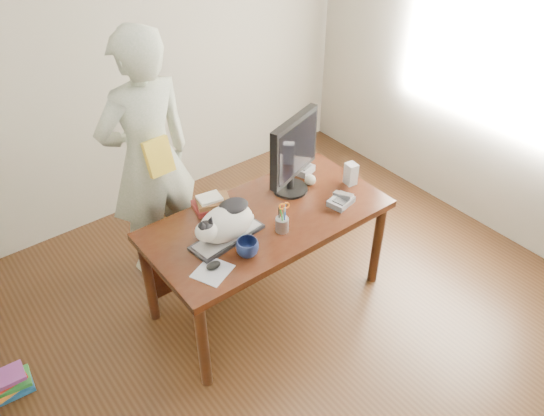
{
  "coord_description": "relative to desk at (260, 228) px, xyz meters",
  "views": [
    {
      "loc": [
        -1.65,
        -1.57,
        2.87
      ],
      "look_at": [
        0.0,
        0.55,
        0.85
      ],
      "focal_mm": 35.0,
      "sensor_mm": 36.0,
      "label": 1
    }
  ],
  "objects": [
    {
      "name": "calculator",
      "position": [
        0.52,
        0.21,
        0.17
      ],
      "size": [
        0.18,
        0.22,
        0.06
      ],
      "rotation": [
        0.0,
        0.0,
        0.29
      ],
      "color": "slate",
      "rests_on": "desk"
    },
    {
      "name": "baseball",
      "position": [
        0.46,
        0.03,
        0.19
      ],
      "size": [
        0.08,
        0.08,
        0.08
      ],
      "rotation": [
        0.0,
        0.0,
        -0.04
      ],
      "color": "silver",
      "rests_on": "desk"
    },
    {
      "name": "cat",
      "position": [
        -0.35,
        -0.11,
        0.28
      ],
      "size": [
        0.47,
        0.28,
        0.27
      ],
      "rotation": [
        0.0,
        0.0,
        0.14
      ],
      "color": "silver",
      "rests_on": "keyboard"
    },
    {
      "name": "room",
      "position": [
        0.0,
        -0.68,
        0.75
      ],
      "size": [
        4.5,
        4.5,
        4.5
      ],
      "color": "black",
      "rests_on": "ground"
    },
    {
      "name": "desk",
      "position": [
        0.0,
        0.0,
        0.0
      ],
      "size": [
        1.6,
        0.8,
        0.75
      ],
      "color": "black",
      "rests_on": "ground"
    },
    {
      "name": "mouse",
      "position": [
        -0.54,
        -0.27,
        0.17
      ],
      "size": [
        0.11,
        0.09,
        0.04
      ],
      "rotation": [
        0.0,
        0.0,
        0.42
      ],
      "color": "black",
      "rests_on": "mousepad"
    },
    {
      "name": "person",
      "position": [
        -0.41,
        0.73,
        0.34
      ],
      "size": [
        0.71,
        0.49,
        1.88
      ],
      "primitive_type": "imported",
      "rotation": [
        0.0,
        0.0,
        3.2
      ],
      "color": "silver",
      "rests_on": "ground"
    },
    {
      "name": "monitor",
      "position": [
        0.32,
        0.04,
        0.46
      ],
      "size": [
        0.49,
        0.31,
        0.56
      ],
      "rotation": [
        0.0,
        0.0,
        0.33
      ],
      "color": "black",
      "rests_on": "desk"
    },
    {
      "name": "held_book",
      "position": [
        -0.41,
        0.56,
        0.45
      ],
      "size": [
        0.18,
        0.12,
        0.25
      ],
      "rotation": [
        0.0,
        0.0,
        0.06
      ],
      "color": "yellow",
      "rests_on": "person"
    },
    {
      "name": "phone",
      "position": [
        0.48,
        -0.27,
        0.17
      ],
      "size": [
        0.19,
        0.17,
        0.08
      ],
      "rotation": [
        0.0,
        0.0,
        0.22
      ],
      "color": "slate",
      "rests_on": "desk"
    },
    {
      "name": "speaker",
      "position": [
        0.7,
        -0.13,
        0.23
      ],
      "size": [
        0.08,
        0.09,
        0.16
      ],
      "rotation": [
        0.0,
        0.0,
        -0.13
      ],
      "color": "#B0B0B3",
      "rests_on": "desk"
    },
    {
      "name": "pen_cup",
      "position": [
        -0.01,
        -0.25,
        0.21
      ],
      "size": [
        0.1,
        0.1,
        0.21
      ],
      "rotation": [
        0.0,
        0.0,
        -0.27
      ],
      "color": "gray",
      "rests_on": "desk"
    },
    {
      "name": "coffee_mug",
      "position": [
        -0.32,
        -0.3,
        0.2
      ],
      "size": [
        0.19,
        0.19,
        0.11
      ],
      "primitive_type": "imported",
      "rotation": [
        0.0,
        0.0,
        0.89
      ],
      "color": "#0E1638",
      "rests_on": "desk"
    },
    {
      "name": "keyboard",
      "position": [
        -0.33,
        -0.1,
        0.16
      ],
      "size": [
        0.5,
        0.25,
        0.03
      ],
      "rotation": [
        0.0,
        0.0,
        0.14
      ],
      "color": "black",
      "rests_on": "desk"
    },
    {
      "name": "book_pile_b",
      "position": [
        -1.72,
        0.27,
        -0.53
      ],
      "size": [
        0.26,
        0.2,
        0.15
      ],
      "color": "#1B5AA5",
      "rests_on": "ground"
    },
    {
      "name": "book_stack",
      "position": [
        -0.23,
        0.23,
        0.19
      ],
      "size": [
        0.27,
        0.23,
        0.09
      ],
      "rotation": [
        0.0,
        0.0,
        -0.28
      ],
      "color": "#521616",
      "rests_on": "desk"
    },
    {
      "name": "mousepad",
      "position": [
        -0.56,
        -0.29,
        0.15
      ],
      "size": [
        0.26,
        0.25,
        0.0
      ],
      "rotation": [
        0.0,
        0.0,
        0.42
      ],
      "color": "#B5B9C2",
      "rests_on": "desk"
    }
  ]
}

